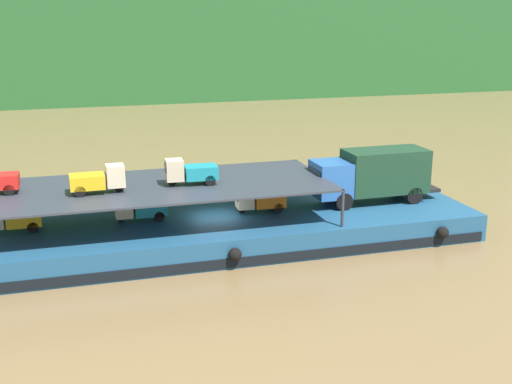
# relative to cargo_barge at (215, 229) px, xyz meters

# --- Properties ---
(ground_plane) EXTENTS (400.00, 400.00, 0.00)m
(ground_plane) POSITION_rel_cargo_barge_xyz_m (0.00, 0.02, -0.75)
(ground_plane) COLOR brown
(cargo_barge) EXTENTS (28.85, 8.71, 1.50)m
(cargo_barge) POSITION_rel_cargo_barge_xyz_m (0.00, 0.00, 0.00)
(cargo_barge) COLOR navy
(cargo_barge) RESTS_ON ground
(covered_lorry) EXTENTS (7.87, 2.34, 3.10)m
(covered_lorry) POSITION_rel_cargo_barge_xyz_m (9.44, 0.13, 2.45)
(covered_lorry) COLOR #285BA3
(covered_lorry) RESTS_ON cargo_barge
(cargo_rack) EXTENTS (19.65, 7.38, 2.00)m
(cargo_rack) POSITION_rel_cargo_barge_xyz_m (-3.80, 0.02, 2.69)
(cargo_rack) COLOR #2D333D
(cargo_rack) RESTS_ON cargo_barge
(mini_truck_lower_stern) EXTENTS (2.77, 1.25, 1.38)m
(mini_truck_lower_stern) POSITION_rel_cargo_barge_xyz_m (-10.45, 0.49, 1.44)
(mini_truck_lower_stern) COLOR gold
(mini_truck_lower_stern) RESTS_ON cargo_barge
(mini_truck_lower_aft) EXTENTS (2.76, 1.23, 1.38)m
(mini_truck_lower_aft) POSITION_rel_cargo_barge_xyz_m (-4.03, 0.49, 1.44)
(mini_truck_lower_aft) COLOR teal
(mini_truck_lower_aft) RESTS_ON cargo_barge
(mini_truck_lower_mid) EXTENTS (2.78, 1.27, 1.38)m
(mini_truck_lower_mid) POSITION_rel_cargo_barge_xyz_m (2.58, 0.22, 1.44)
(mini_truck_lower_mid) COLOR orange
(mini_truck_lower_mid) RESTS_ON cargo_barge
(mini_truck_upper_mid) EXTENTS (2.76, 1.23, 1.38)m
(mini_truck_upper_mid) POSITION_rel_cargo_barge_xyz_m (-6.10, -0.63, 3.44)
(mini_truck_upper_mid) COLOR gold
(mini_truck_upper_mid) RESTS_ON cargo_rack
(mini_truck_upper_fore) EXTENTS (2.78, 1.27, 1.38)m
(mini_truck_upper_fore) POSITION_rel_cargo_barge_xyz_m (-1.37, -0.29, 3.44)
(mini_truck_upper_fore) COLOR teal
(mini_truck_upper_fore) RESTS_ON cargo_rack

